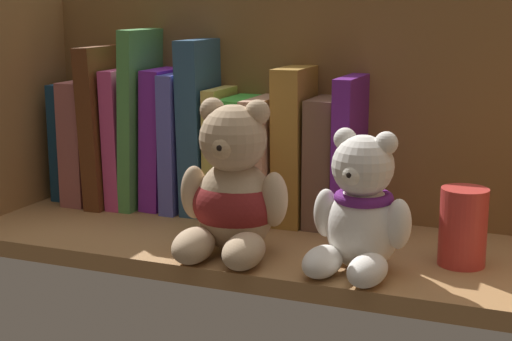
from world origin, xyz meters
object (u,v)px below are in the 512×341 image
at_px(book_3, 133,136).
at_px(pillar_candle, 463,227).
at_px(book_6, 184,141).
at_px(book_0, 76,139).
at_px(book_13, 354,151).
at_px(teddy_bear_smaller, 360,212).
at_px(book_9, 245,155).
at_px(book_5, 166,138).
at_px(book_2, 116,124).
at_px(book_10, 271,157).
at_px(book_1, 96,139).
at_px(book_11, 299,144).
at_px(book_12, 328,160).
at_px(book_8, 224,150).
at_px(book_4, 148,118).
at_px(teddy_bear_larger, 233,194).
at_px(book_7, 204,126).

bearing_deg(book_3, pillar_candle, -12.76).
bearing_deg(book_6, book_0, 180.00).
relative_size(book_6, book_13, 0.98).
relative_size(book_6, teddy_bear_smaller, 1.23).
distance_m(book_9, book_13, 0.14).
xyz_separation_m(book_3, book_5, (0.05, 0.00, 0.00)).
bearing_deg(book_3, book_2, 180.00).
xyz_separation_m(book_5, book_9, (0.12, 0.00, -0.02)).
distance_m(book_9, book_10, 0.04).
height_order(book_13, teddy_bear_smaller, book_13).
relative_size(book_5, pillar_candle, 2.24).
distance_m(book_1, pillar_candle, 0.53).
xyz_separation_m(book_11, teddy_bear_smaller, (0.12, -0.16, -0.03)).
bearing_deg(book_13, book_10, 180.00).
relative_size(book_9, pillar_candle, 1.86).
height_order(book_6, book_12, book_6).
xyz_separation_m(book_3, book_10, (0.20, 0.00, -0.01)).
bearing_deg(book_8, book_2, 180.00).
distance_m(book_2, book_12, 0.30).
relative_size(book_6, book_8, 1.11).
relative_size(book_8, book_10, 1.05).
distance_m(book_4, book_13, 0.29).
xyz_separation_m(book_1, book_5, (0.11, 0.00, 0.01)).
relative_size(book_12, teddy_bear_smaller, 1.08).
relative_size(book_6, teddy_bear_larger, 1.06).
relative_size(book_4, book_11, 1.22).
xyz_separation_m(book_1, pillar_candle, (0.51, -0.10, -0.04)).
height_order(book_6, book_13, book_13).
height_order(book_2, pillar_candle, book_2).
bearing_deg(book_6, book_4, 180.00).
height_order(book_0, pillar_candle, book_0).
bearing_deg(book_0, pillar_candle, -10.64).
bearing_deg(book_13, book_2, 180.00).
bearing_deg(pillar_candle, book_5, 165.71).
xyz_separation_m(book_7, book_12, (0.17, 0.00, -0.03)).
bearing_deg(book_1, book_0, 180.00).
height_order(book_2, book_12, book_2).
bearing_deg(book_6, book_9, 0.00).
bearing_deg(book_9, book_11, 0.00).
bearing_deg(pillar_candle, book_11, 154.62).
distance_m(book_0, book_10, 0.29).
bearing_deg(teddy_bear_larger, book_4, 140.89).
bearing_deg(book_1, book_7, 0.00).
bearing_deg(book_6, book_3, 180.00).
distance_m(book_5, book_13, 0.26).
distance_m(book_8, book_12, 0.14).
bearing_deg(book_11, book_12, 0.00).
bearing_deg(book_4, book_1, 180.00).
bearing_deg(book_5, book_4, 180.00).
relative_size(book_0, book_5, 0.87).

